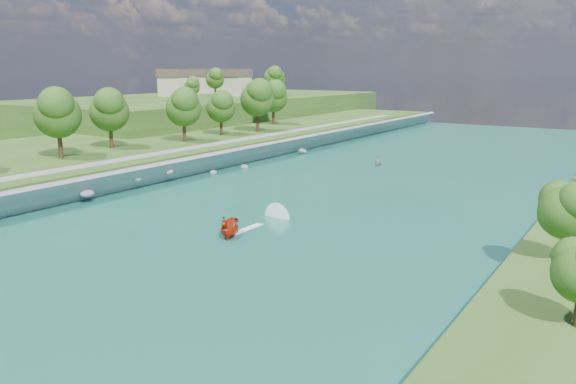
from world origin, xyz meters
The scene contains 11 objects.
ground centered at (0.00, 0.00, 0.00)m, with size 260.00×260.00×0.00m, color #2D5119.
river_water centered at (0.00, 20.00, 0.05)m, with size 55.00×240.00×0.10m, color #17584E.
berm_west centered at (-50.00, 20.00, 1.75)m, with size 45.00×240.00×3.50m, color #2D5119.
ridge_west centered at (-82.50, 95.00, 4.50)m, with size 60.00×120.00×9.00m, color #2D5119.
riprap_bank centered at (-25.84, 19.30, 1.79)m, with size 4.28×236.00×4.28m.
riverside_path centered at (-32.50, 20.00, 3.55)m, with size 3.00×200.00×0.10m, color gray.
ridge_houses centered at (-88.67, 100.00, 13.31)m, with size 29.50×29.50×8.40m.
trees_west centered at (-42.61, 11.91, 9.65)m, with size 15.36×149.06×13.81m.
trees_ridge centered at (-71.20, 98.32, 13.82)m, with size 19.77×57.99×10.89m.
motorboat centered at (0.33, 4.27, 0.84)m, with size 3.60×19.14×2.13m.
raft centered at (-5.31, 53.23, 0.43)m, with size 2.52×3.07×1.48m.
Camera 1 is at (36.97, -41.56, 17.51)m, focal length 35.00 mm.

